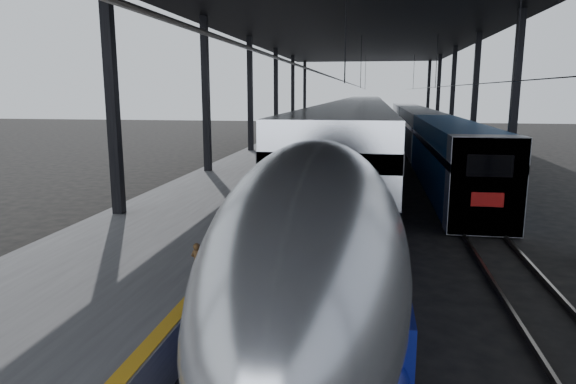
# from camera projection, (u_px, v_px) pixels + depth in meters

# --- Properties ---
(ground) EXTENTS (160.00, 160.00, 0.00)m
(ground) POSITION_uv_depth(u_px,v_px,m) (246.00, 309.00, 12.48)
(ground) COLOR black
(ground) RESTS_ON ground
(platform) EXTENTS (6.00, 80.00, 1.00)m
(platform) POSITION_uv_depth(u_px,v_px,m) (268.00, 167.00, 32.30)
(platform) COLOR #4C4C4F
(platform) RESTS_ON ground
(yellow_strip) EXTENTS (0.30, 80.00, 0.01)m
(yellow_strip) POSITION_uv_depth(u_px,v_px,m) (313.00, 160.00, 31.76)
(yellow_strip) COLOR orange
(yellow_strip) RESTS_ON platform
(rails) EXTENTS (6.52, 80.00, 0.16)m
(rails) POSITION_uv_depth(u_px,v_px,m) (397.00, 177.00, 31.12)
(rails) COLOR slate
(rails) RESTS_ON ground
(canopy) EXTENTS (18.00, 75.00, 9.47)m
(canopy) POSITION_uv_depth(u_px,v_px,m) (358.00, 23.00, 29.79)
(canopy) COLOR black
(canopy) RESTS_ON ground
(tgv_train) EXTENTS (3.21, 65.20, 4.61)m
(tgv_train) POSITION_uv_depth(u_px,v_px,m) (359.00, 137.00, 34.86)
(tgv_train) COLOR #B4B6BB
(tgv_train) RESTS_ON ground
(second_train) EXTENTS (2.65, 56.05, 3.65)m
(second_train) POSITION_uv_depth(u_px,v_px,m) (420.00, 131.00, 44.53)
(second_train) COLOR navy
(second_train) RESTS_ON ground
(child) EXTENTS (0.37, 0.29, 0.88)m
(child) POSITION_uv_depth(u_px,v_px,m) (197.00, 262.00, 11.53)
(child) COLOR #54381C
(child) RESTS_ON platform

